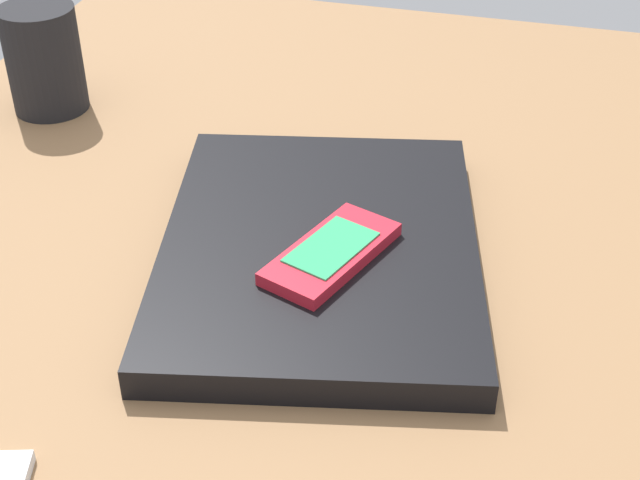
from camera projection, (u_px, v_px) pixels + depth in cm
name	position (u px, v px, depth cm)	size (l,w,h in cm)	color
desk_surface	(248.00, 329.00, 65.25)	(120.00, 80.00, 3.00)	olive
laptop_closed	(320.00, 249.00, 68.65)	(30.53, 23.20, 2.36)	black
cell_phone_on_laptop	(331.00, 253.00, 65.31)	(12.12, 8.49, 1.12)	red
pen_cup	(44.00, 59.00, 87.40)	(7.16, 7.16, 10.21)	black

